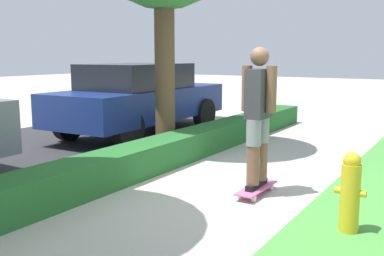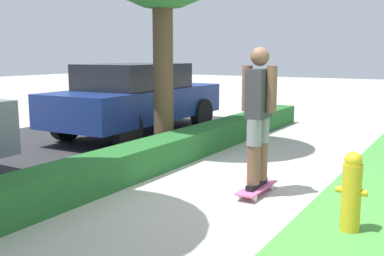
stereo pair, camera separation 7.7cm
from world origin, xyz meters
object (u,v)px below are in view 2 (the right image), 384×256
(skater_person, at_px, (259,114))
(fire_hydrant, at_px, (352,192))
(parked_car_middle, at_px, (138,97))
(skateboard, at_px, (257,188))

(skater_person, height_order, fire_hydrant, skater_person)
(fire_hydrant, bearing_deg, parked_car_middle, 57.68)
(skateboard, distance_m, fire_hydrant, 1.49)
(skateboard, relative_size, parked_car_middle, 0.18)
(parked_car_middle, height_order, fire_hydrant, parked_car_middle)
(skateboard, xyz_separation_m, fire_hydrant, (-0.65, -1.29, 0.34))
(skater_person, relative_size, parked_car_middle, 0.38)
(skateboard, height_order, fire_hydrant, fire_hydrant)
(skater_person, xyz_separation_m, fire_hydrant, (-0.65, -1.29, -0.63))
(skateboard, xyz_separation_m, parked_car_middle, (2.71, 4.03, 0.76))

